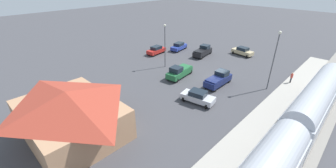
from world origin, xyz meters
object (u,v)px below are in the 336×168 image
Objects in this scene: sedan_blue at (179,46)px; light_pole_lot_center at (165,41)px; sedan_tan at (243,51)px; light_pole_near_platform at (275,55)px; sedan_silver at (198,97)px; pickup_black at (203,51)px; station_building at (70,112)px; sedan_red at (156,50)px; pickup_green at (179,72)px; pedestrian_on_platform at (292,77)px; pickup_navy at (219,79)px.

light_pole_lot_center is (-4.84, 9.45, 4.10)m from sedan_blue.
light_pole_near_platform is at bearing 130.10° from sedan_tan.
pickup_black is at bearing -56.33° from sedan_silver.
light_pole_lot_center reaches higher than station_building.
sedan_red is at bearing 37.16° from pickup_black.
sedan_red is 8.76m from light_pole_lot_center.
station_building reaches higher than sedan_tan.
sedan_red is (12.88, -24.47, -1.79)m from station_building.
pickup_black is 1.19× the size of sedan_blue.
sedan_tan is at bearing -91.77° from station_building.
light_pole_near_platform is (-5.28, -10.46, 4.58)m from sedan_silver.
pickup_black is 1.18× the size of sedan_silver.
light_pole_lot_center is at bearing 117.15° from sedan_blue.
sedan_blue is (6.26, 0.65, -0.15)m from pickup_black.
station_building is 2.58× the size of sedan_red.
sedan_tan is at bearing -97.49° from pickup_green.
station_building is 1.51× the size of light_pole_lot_center.
pickup_black is (18.04, -1.57, -0.25)m from pedestrian_on_platform.
light_pole_near_platform reaches higher than pickup_green.
station_building reaches higher than sedan_red.
pickup_green is (14.44, 10.20, -0.25)m from pedestrian_on_platform.
sedan_tan is (-12.23, -6.93, 0.00)m from sedan_blue.
sedan_silver is at bearing 151.93° from sedan_red.
pedestrian_on_platform is 0.31× the size of pickup_navy.
sedan_blue is at bearing -12.69° from light_pole_near_platform.
pickup_navy is at bearing 150.82° from sedan_blue.
pickup_green is 0.71× the size of light_pole_lot_center.
light_pole_lot_center is (-6.64, 3.99, 4.10)m from sedan_red.
pickup_green and pickup_black have the same top height.
pickup_green is 1.21× the size of sedan_red.
sedan_silver is (-7.15, 4.36, -0.15)m from pickup_green.
pickup_navy is 16.45m from sedan_tan.
pickup_navy is 13.87m from pickup_black.
light_pole_near_platform reaches higher than pickup_black.
pedestrian_on_platform is 18.11m from pickup_black.
station_building is 21.53m from light_pole_lot_center.
pickup_black reaches higher than pedestrian_on_platform.
station_building is 2.14× the size of pickup_green.
pickup_black is 1.20× the size of sedan_tan.
station_building is at bearing 117.77° from sedan_red.
sedan_blue is at bearing -69.67° from station_building.
pedestrian_on_platform reaches higher than sedan_red.
pickup_navy is 8.55m from light_pole_near_platform.
sedan_red is at bearing 71.82° from sedan_blue.
pedestrian_on_platform is at bearing -170.13° from sedan_red.
sedan_silver and sedan_tan have the same top height.
pedestrian_on_platform is 0.19× the size of light_pole_near_platform.
sedan_tan is (-14.02, -12.39, 0.00)m from sedan_red.
station_building is 30.99m from pickup_black.
station_building is 2.56× the size of sedan_tan.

